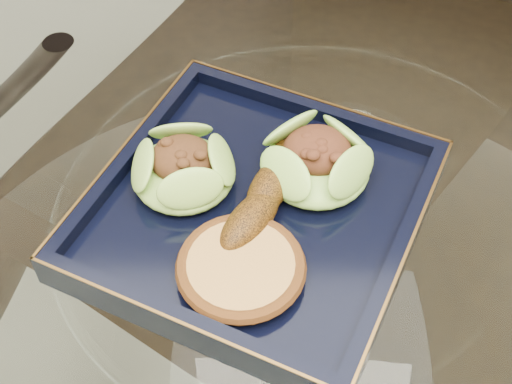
{
  "coord_description": "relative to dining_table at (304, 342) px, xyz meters",
  "views": [
    {
      "loc": [
        -0.04,
        -0.36,
        1.26
      ],
      "look_at": [
        -0.05,
        0.03,
        0.8
      ],
      "focal_mm": 50.0,
      "sensor_mm": 36.0,
      "label": 1
    }
  ],
  "objects": [
    {
      "name": "dining_table",
      "position": [
        0.0,
        0.0,
        0.0
      ],
      "size": [
        1.13,
        1.13,
        0.77
      ],
      "color": "white",
      "rests_on": "ground"
    },
    {
      "name": "dining_chair",
      "position": [
        0.09,
        0.38,
        -0.02
      ],
      "size": [
        0.59,
        0.59,
        1.04
      ],
      "rotation": [
        0.0,
        0.0,
        -0.39
      ],
      "color": "black",
      "rests_on": "ground"
    },
    {
      "name": "navy_plate",
      "position": [
        -0.05,
        0.03,
        0.17
      ],
      "size": [
        0.36,
        0.36,
        0.02
      ],
      "primitive_type": "cube",
      "rotation": [
        0.0,
        0.0,
        -0.41
      ],
      "color": "black",
      "rests_on": "dining_table"
    },
    {
      "name": "lettuce_wrap_left",
      "position": [
        -0.12,
        0.06,
        0.2
      ],
      "size": [
        0.11,
        0.11,
        0.03
      ],
      "primitive_type": "ellipsoid",
      "rotation": [
        0.0,
        0.0,
        -0.22
      ],
      "color": "#6EA02E",
      "rests_on": "navy_plate"
    },
    {
      "name": "lettuce_wrap_right",
      "position": [
        0.0,
        0.07,
        0.2
      ],
      "size": [
        0.12,
        0.12,
        0.03
      ],
      "primitive_type": "ellipsoid",
      "rotation": [
        0.0,
        0.0,
        0.35
      ],
      "color": "#69A22F",
      "rests_on": "navy_plate"
    },
    {
      "name": "roasted_plantain",
      "position": [
        -0.04,
        0.04,
        0.2
      ],
      "size": [
        0.09,
        0.15,
        0.03
      ],
      "primitive_type": "ellipsoid",
      "rotation": [
        0.0,
        0.0,
        1.16
      ],
      "color": "#583109",
      "rests_on": "navy_plate"
    },
    {
      "name": "crumb_patty",
      "position": [
        -0.06,
        -0.04,
        0.19
      ],
      "size": [
        0.12,
        0.12,
        0.02
      ],
      "primitive_type": "cylinder",
      "rotation": [
        0.0,
        0.0,
        0.42
      ],
      "color": "#CA8A43",
      "rests_on": "navy_plate"
    }
  ]
}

